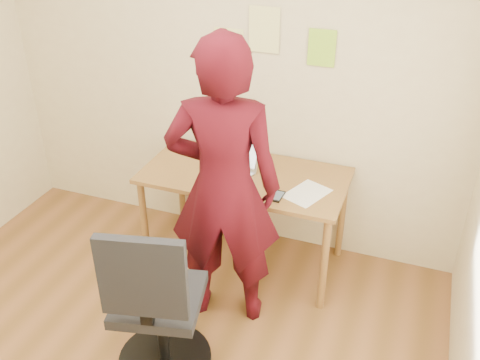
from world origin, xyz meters
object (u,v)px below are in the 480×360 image
at_px(desk, 245,185).
at_px(office_chair, 157,312).
at_px(laptop, 233,164).
at_px(person, 224,188).
at_px(phone, 277,196).

bearing_deg(desk, office_chair, -95.05).
relative_size(desk, laptop, 3.63).
height_order(laptop, person, person).
bearing_deg(person, laptop, -88.10).
distance_m(laptop, phone, 0.45).
distance_m(desk, laptop, 0.16).
relative_size(desk, person, 0.75).
xyz_separation_m(laptop, person, (0.15, -0.54, 0.14)).
distance_m(phone, person, 0.44).
height_order(desk, phone, phone).
height_order(office_chair, person, person).
bearing_deg(laptop, office_chair, -71.14).
bearing_deg(office_chair, laptop, 76.42).
bearing_deg(phone, laptop, 152.92).
bearing_deg(person, office_chair, 62.20).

